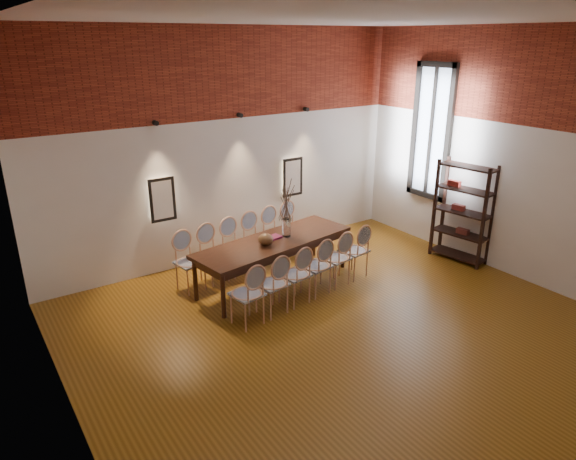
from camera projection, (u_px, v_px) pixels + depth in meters
floor at (357, 339)px, 6.91m from camera, size 7.00×7.00×0.02m
ceiling at (375, 16)px, 5.49m from camera, size 7.00×7.00×0.02m
wall_back at (227, 147)px, 8.95m from camera, size 7.00×0.10×4.00m
wall_left at (51, 264)px, 4.33m from camera, size 0.10×7.00×4.00m
wall_right at (534, 159)px, 8.06m from camera, size 0.10×7.00×4.00m
brick_band_back at (226, 73)px, 8.45m from camera, size 7.00×0.02×1.50m
brick_band_left at (34, 113)px, 3.93m from camera, size 0.02×7.00×1.50m
brick_band_right at (545, 77)px, 7.59m from camera, size 0.02×7.00×1.50m
niche_left at (162, 199)px, 8.43m from camera, size 0.36×0.06×0.66m
niche_right at (292, 177)px, 9.80m from camera, size 0.36×0.06×0.66m
spot_fixture_left at (155, 123)px, 7.97m from camera, size 0.08×0.10×0.08m
spot_fixture_mid at (240, 115)px, 8.76m from camera, size 0.08×0.10×0.08m
spot_fixture_right at (306, 109)px, 9.50m from camera, size 0.08×0.10×0.08m
window_glass at (432, 132)px, 9.51m from camera, size 0.02×0.78×2.38m
window_frame at (431, 132)px, 9.50m from camera, size 0.08×0.90×2.50m
window_mullion at (431, 132)px, 9.50m from camera, size 0.06×0.06×2.40m
dining_table at (274, 262)px, 8.35m from camera, size 2.83×1.28×0.75m
chair_near_a at (247, 294)px, 7.10m from camera, size 0.50×0.50×0.94m
chair_near_b at (272, 284)px, 7.39m from camera, size 0.50×0.50×0.94m
chair_near_c at (294, 274)px, 7.68m from camera, size 0.50×0.50×0.94m
chair_near_d at (316, 266)px, 7.97m from camera, size 0.50×0.50×0.94m
chair_near_e at (335, 258)px, 8.26m from camera, size 0.50×0.50×0.94m
chair_near_f at (354, 250)px, 8.55m from camera, size 0.50×0.50×0.94m
chair_far_a at (190, 262)px, 8.08m from camera, size 0.50×0.50×0.94m
chair_far_b at (214, 255)px, 8.37m from camera, size 0.50×0.50×0.94m
chair_far_c at (236, 247)px, 8.66m from camera, size 0.50×0.50×0.94m
chair_far_d at (257, 241)px, 8.95m from camera, size 0.50×0.50×0.94m
chair_far_e at (276, 234)px, 9.24m from camera, size 0.50×0.50×0.94m
chair_far_f at (294, 228)px, 9.53m from camera, size 0.50×0.50×0.94m
vase at (286, 227)px, 8.34m from camera, size 0.14×0.14×0.30m
dried_branches at (286, 201)px, 8.18m from camera, size 0.50×0.50×0.70m
bowl at (266, 239)px, 8.01m from camera, size 0.24×0.24×0.18m
book at (273, 237)px, 8.29m from camera, size 0.28×0.22×0.03m
shelving_rack at (463, 212)px, 9.07m from camera, size 0.53×1.05×1.80m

